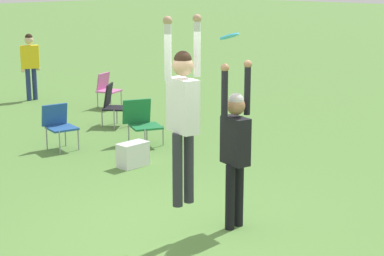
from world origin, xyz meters
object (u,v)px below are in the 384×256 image
camping_chair_2 (59,123)px  cooler_box (133,154)px  camping_chair_3 (142,120)px  person_spectator_near (30,61)px  person_defending (235,142)px  person_jumping (183,106)px  frisbee (229,36)px  camping_chair_5 (107,87)px  camping_chair_1 (112,102)px

camping_chair_2 → cooler_box: camping_chair_2 is taller
camping_chair_3 → person_spectator_near: size_ratio=0.51×
person_defending → camping_chair_3: size_ratio=2.47×
person_jumping → camping_chair_2: bearing=-4.2°
camping_chair_3 → cooler_box: bearing=67.3°
frisbee → cooler_box: size_ratio=0.45×
frisbee → camping_chair_3: bearing=62.5°
camping_chair_2 → camping_chair_3: 1.52m
camping_chair_3 → cooler_box: (-1.05, -0.95, -0.27)m
camping_chair_3 → camping_chair_5: size_ratio=1.03×
camping_chair_5 → person_spectator_near: person_spectator_near is taller
frisbee → camping_chair_2: (0.75, 4.72, -1.93)m
person_defending → camping_chair_3: bearing=166.5°
camping_chair_5 → person_spectator_near: size_ratio=0.49×
camping_chair_3 → frisbee: bearing=87.4°
person_jumping → person_defending: bearing=-90.0°
frisbee → camping_chair_2: frisbee is taller
camping_chair_1 → camping_chair_3: size_ratio=1.04×
person_defending → person_jumping: bearing=-90.0°
camping_chair_2 → camping_chair_5: bearing=-129.8°
camping_chair_3 → person_spectator_near: 5.45m
camping_chair_1 → camping_chair_5: size_ratio=1.06×
camping_chair_2 → person_jumping: bearing=85.1°
person_defending → camping_chair_1: 6.09m
person_jumping → person_spectator_near: 9.78m
person_jumping → cooler_box: bearing=-17.4°
camping_chair_5 → person_defending: bearing=43.1°
camping_chair_3 → cooler_box: size_ratio=1.64×
person_jumping → person_defending: person_jumping is taller
person_jumping → camping_chair_5: (4.36, 6.93, -1.16)m
person_jumping → person_spectator_near: size_ratio=1.32×
frisbee → camping_chair_3: frisbee is taller
camping_chair_2 → camping_chair_3: (1.27, -0.84, -0.02)m
person_defending → person_spectator_near: person_defending is taller
frisbee → camping_chair_5: 8.24m
frisbee → camping_chair_3: (2.03, 3.88, -1.95)m
camping_chair_3 → camping_chair_5: (1.71, 3.20, 0.02)m
frisbee → camping_chair_2: 5.16m
camping_chair_5 → cooler_box: size_ratio=1.60×
person_jumping → camping_chair_3: (2.65, 3.73, -1.19)m
person_defending → person_spectator_near: size_ratio=1.25×
cooler_box → camping_chair_5: bearing=56.4°
frisbee → person_jumping: bearing=166.3°
frisbee → cooler_box: frisbee is taller
camping_chair_5 → cooler_box: 4.99m
camping_chair_1 → cooler_box: (-1.65, -2.57, -0.30)m
camping_chair_2 → camping_chair_5: camping_chair_5 is taller
camping_chair_1 → camping_chair_5: bearing=-162.9°
person_jumping → cooler_box: size_ratio=4.26×
frisbee → cooler_box: bearing=71.5°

